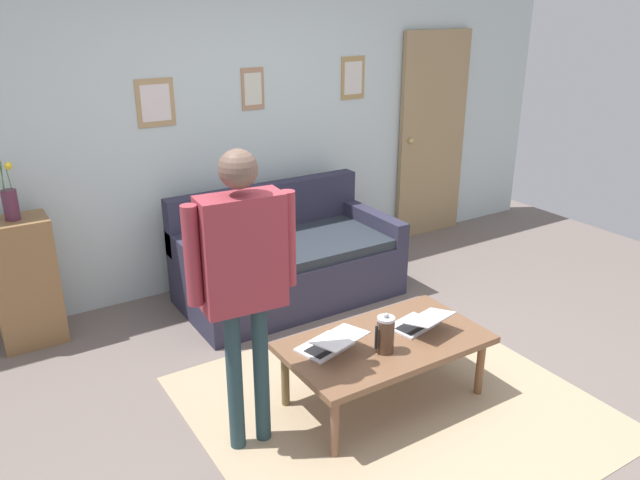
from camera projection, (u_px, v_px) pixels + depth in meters
name	position (u px, v px, depth m)	size (l,w,h in m)	color
ground_plane	(385.00, 395.00, 3.91)	(7.68, 7.68, 0.00)	#6E625B
area_rug	(393.00, 406.00, 3.79)	(2.24, 2.12, 0.01)	tan
back_wall	(228.00, 124.00, 5.16)	(7.04, 0.11, 2.70)	silver
interior_door	(432.00, 136.00, 6.29)	(0.82, 0.09, 2.05)	#A08359
couch	(287.00, 262.00, 5.11)	(1.73, 0.92, 0.88)	#2C2A3F
coffee_table	(385.00, 346.00, 3.73)	(1.22, 0.68, 0.41)	brown
laptop_left	(418.00, 323.00, 3.83)	(0.34, 0.37, 0.13)	silver
laptop_center	(330.00, 343.00, 3.60)	(0.38, 0.39, 0.13)	silver
french_press	(385.00, 334.00, 3.56)	(0.12, 0.10, 0.25)	#4C3323
side_shelf	(25.00, 282.00, 4.37)	(0.42, 0.32, 0.93)	olive
flower_vase	(9.00, 199.00, 4.15)	(0.11, 0.10, 0.44)	#55283D
person_standing	(243.00, 267.00, 3.11)	(0.59, 0.22, 1.66)	#253E44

